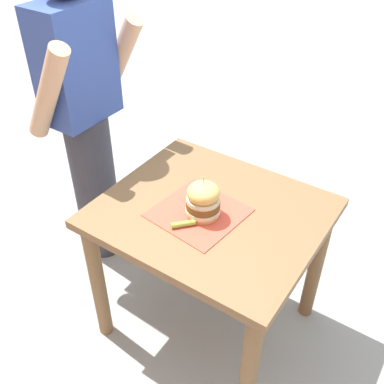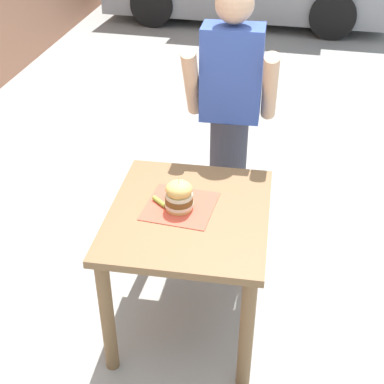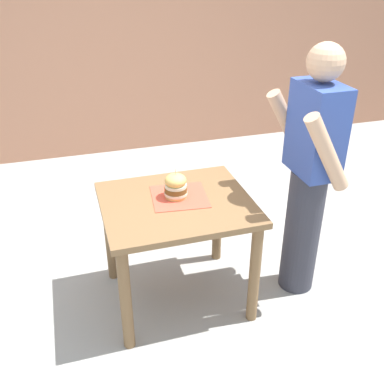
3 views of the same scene
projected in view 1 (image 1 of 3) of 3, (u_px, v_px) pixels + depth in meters
ground_plane at (208, 320)px, 2.37m from camera, size 80.00×80.00×0.00m
patio_table at (211, 234)px, 2.00m from camera, size 0.81×0.92×0.76m
serving_paper at (199, 213)px, 1.89m from camera, size 0.38×0.38×0.00m
sandwich at (203, 200)px, 1.83m from camera, size 0.15×0.15×0.19m
pickle_spear at (183, 224)px, 1.81m from camera, size 0.09×0.08×0.02m
diner_across_table at (85, 119)px, 2.28m from camera, size 0.55×0.35×1.69m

